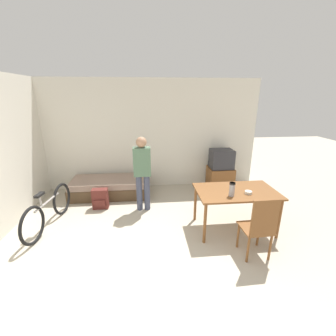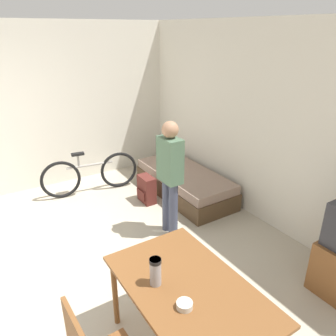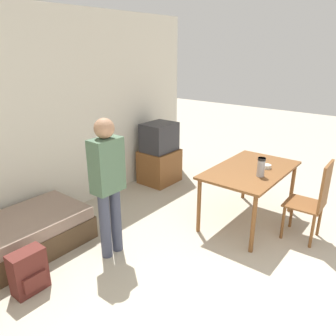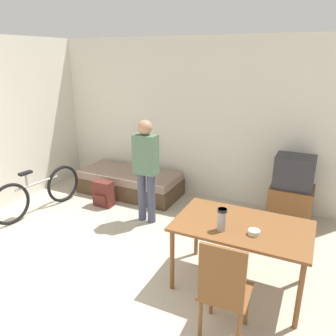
% 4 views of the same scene
% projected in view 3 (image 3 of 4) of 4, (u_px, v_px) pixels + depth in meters
% --- Properties ---
extents(wall_back, '(5.79, 0.06, 2.70)m').
position_uv_depth(wall_back, '(35.00, 120.00, 4.06)').
color(wall_back, silver).
rests_on(wall_back, ground_plane).
extents(daybed, '(1.83, 0.82, 0.42)m').
position_uv_depth(daybed, '(7.00, 243.00, 3.55)').
color(daybed, '#4C3823').
rests_on(daybed, ground_plane).
extents(tv, '(0.61, 0.53, 1.03)m').
position_uv_depth(tv, '(159.00, 155.00, 5.54)').
color(tv, brown).
rests_on(tv, ground_plane).
extents(dining_table, '(1.38, 0.84, 0.75)m').
position_uv_depth(dining_table, '(250.00, 175.00, 4.20)').
color(dining_table, brown).
rests_on(dining_table, ground_plane).
extents(wooden_chair, '(0.43, 0.43, 1.00)m').
position_uv_depth(wooden_chair, '(314.00, 198.00, 3.81)').
color(wooden_chair, brown).
rests_on(wooden_chair, ground_plane).
extents(person_standing, '(0.34, 0.21, 1.55)m').
position_uv_depth(person_standing, '(108.00, 180.00, 3.43)').
color(person_standing, '#3D4256').
rests_on(person_standing, ground_plane).
extents(thermos_flask, '(0.09, 0.09, 0.23)m').
position_uv_depth(thermos_flask, '(261.00, 166.00, 3.89)').
color(thermos_flask, '#99999E').
rests_on(thermos_flask, dining_table).
extents(mate_bowl, '(0.12, 0.12, 0.05)m').
position_uv_depth(mate_bowl, '(266.00, 166.00, 4.18)').
color(mate_bowl, beige).
rests_on(mate_bowl, dining_table).
extents(backpack, '(0.32, 0.21, 0.44)m').
position_uv_depth(backpack, '(29.00, 272.00, 3.08)').
color(backpack, '#56231E').
rests_on(backpack, ground_plane).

